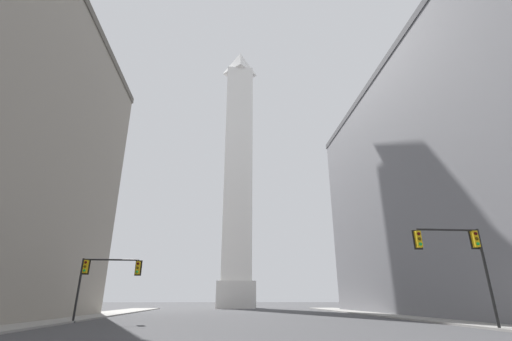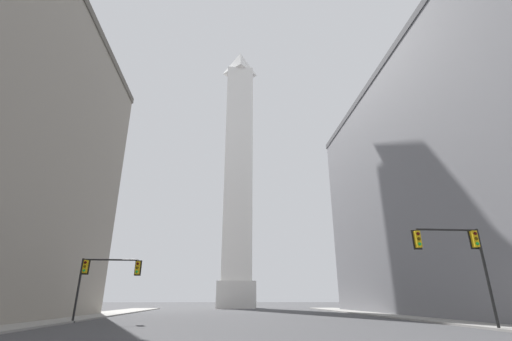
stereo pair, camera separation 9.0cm
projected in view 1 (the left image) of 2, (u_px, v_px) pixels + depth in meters
The scene contains 6 objects.
sidewalk_left at pixel (8, 326), 23.49m from camera, with size 5.00×90.56×0.15m, color gray.
sidewalk_right at pixel (477, 323), 26.31m from camera, with size 5.00×90.56×0.15m, color gray.
building_right at pixel (502, 168), 39.05m from camera, with size 22.36×57.86×31.62m.
obelisk at pixel (238, 168), 80.72m from camera, with size 7.93×7.93×64.06m.
traffic_light_mid_left at pixel (102, 273), 29.82m from camera, with size 5.25×0.50×5.19m.
traffic_light_mid_right at pixel (461, 251), 22.97m from camera, with size 4.84×0.52×6.39m.
Camera 1 is at (-2.37, -0.00, 1.88)m, focal length 24.00 mm.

